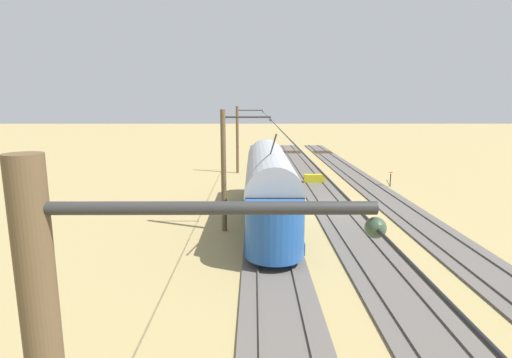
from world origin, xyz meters
The scene contains 10 objects.
ground_plane centered at (0.00, 0.00, 0.00)m, with size 220.00×220.00×0.00m, color #9E8956.
track_streetcar_siding centered at (-4.40, -0.31, 0.05)m, with size 2.80×80.00×0.18m.
track_adjacent_siding centered at (0.00, -0.31, 0.05)m, with size 2.80×80.00×0.18m.
track_third_siding centered at (4.40, -0.31, 0.05)m, with size 2.80×80.00×0.18m.
vintage_streetcar centered at (4.40, 2.40, 2.25)m, with size 2.65×16.02×5.58m.
catenary_pole_foreground centered at (6.85, -14.31, 3.47)m, with size 2.74×0.28×6.63m.
catenary_pole_mid_near centered at (6.85, 4.29, 3.47)m, with size 2.74×0.28×6.63m.
overhead_wire_run centered at (4.45, 3.59, 6.08)m, with size 2.54×41.19×0.18m.
switch_stand centered at (-6.18, -7.49, 0.70)m, with size 0.50×0.30×1.24m.
track_end_bumper centered at (0.00, -8.93, 0.40)m, with size 1.80×0.60×0.80m, color #B2A519.
Camera 1 is at (5.29, 25.72, 6.98)m, focal length 28.31 mm.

